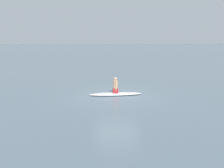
{
  "coord_description": "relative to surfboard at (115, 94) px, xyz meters",
  "views": [
    {
      "loc": [
        -13.65,
        1.33,
        3.2
      ],
      "look_at": [
        0.28,
        0.26,
        0.61
      ],
      "focal_mm": 38.05,
      "sensor_mm": 36.0,
      "label": 1
    }
  ],
  "objects": [
    {
      "name": "ground_plane",
      "position": [
        0.03,
        -0.07,
        -0.07
      ],
      "size": [
        400.0,
        400.0,
        0.0
      ],
      "primitive_type": "plane",
      "color": "slate"
    },
    {
      "name": "person_paddler",
      "position": [
        0.0,
        -0.0,
        0.49
      ],
      "size": [
        0.41,
        0.32,
        0.93
      ],
      "rotation": [
        0.0,
        0.0,
        -1.52
      ],
      "color": "#A51E23",
      "rests_on": "surfboard"
    },
    {
      "name": "surfboard",
      "position": [
        0.0,
        0.0,
        0.0
      ],
      "size": [
        0.86,
        3.17,
        0.13
      ],
      "primitive_type": "ellipsoid",
      "rotation": [
        0.0,
        0.0,
        -1.52
      ],
      "color": "white",
      "rests_on": "ground"
    }
  ]
}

